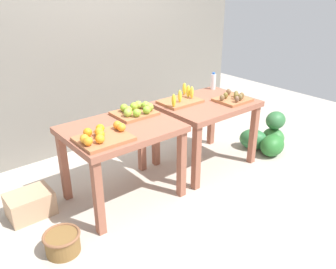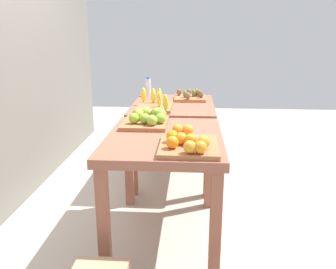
% 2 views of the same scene
% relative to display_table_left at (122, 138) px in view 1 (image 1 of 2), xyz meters
% --- Properties ---
extents(ground_plane, '(8.00, 8.00, 0.00)m').
position_rel_display_table_left_xyz_m(ground_plane, '(0.56, 0.00, -0.66)').
color(ground_plane, '#B5AB9D').
extents(back_wall, '(4.40, 0.12, 3.00)m').
position_rel_display_table_left_xyz_m(back_wall, '(0.56, 1.35, 0.84)').
color(back_wall, slate).
rests_on(back_wall, ground_plane).
extents(display_table_left, '(1.04, 0.80, 0.77)m').
position_rel_display_table_left_xyz_m(display_table_left, '(0.00, 0.00, 0.00)').
color(display_table_left, '#945742').
rests_on(display_table_left, ground_plane).
extents(display_table_right, '(1.04, 0.80, 0.77)m').
position_rel_display_table_left_xyz_m(display_table_right, '(1.12, 0.00, 0.00)').
color(display_table_right, '#945742').
rests_on(display_table_right, ground_plane).
extents(orange_bin, '(0.46, 0.36, 0.11)m').
position_rel_display_table_left_xyz_m(orange_bin, '(-0.29, -0.16, 0.15)').
color(orange_bin, '#AA6740').
rests_on(orange_bin, display_table_left).
extents(apple_bin, '(0.40, 0.34, 0.11)m').
position_rel_display_table_left_xyz_m(apple_bin, '(0.28, 0.16, 0.16)').
color(apple_bin, '#AA6740').
rests_on(apple_bin, display_table_left).
extents(banana_crate, '(0.44, 0.32, 0.17)m').
position_rel_display_table_left_xyz_m(banana_crate, '(0.88, 0.16, 0.15)').
color(banana_crate, '#AA6740').
rests_on(banana_crate, display_table_right).
extents(kiwi_bin, '(0.37, 0.32, 0.10)m').
position_rel_display_table_left_xyz_m(kiwi_bin, '(1.36, -0.17, 0.15)').
color(kiwi_bin, '#AA6740').
rests_on(kiwi_bin, display_table_right).
extents(water_bottle, '(0.06, 0.06, 0.21)m').
position_rel_display_table_left_xyz_m(water_bottle, '(1.53, 0.30, 0.21)').
color(water_bottle, silver).
rests_on(water_bottle, display_table_right).
extents(watermelon_pile, '(0.60, 0.65, 0.48)m').
position_rel_display_table_left_xyz_m(watermelon_pile, '(2.00, -0.26, -0.48)').
color(watermelon_pile, '#327435').
rests_on(watermelon_pile, ground_plane).
extents(wicker_basket, '(0.30, 0.30, 0.18)m').
position_rel_display_table_left_xyz_m(wicker_basket, '(-0.81, -0.35, -0.56)').
color(wicker_basket, brown).
rests_on(wicker_basket, ground_plane).
extents(cardboard_produce_box, '(0.40, 0.30, 0.23)m').
position_rel_display_table_left_xyz_m(cardboard_produce_box, '(-0.84, 0.30, -0.54)').
color(cardboard_produce_box, tan).
rests_on(cardboard_produce_box, ground_plane).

